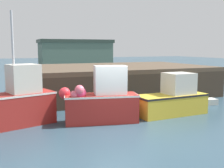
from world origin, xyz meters
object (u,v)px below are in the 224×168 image
at_px(fishing_boat_mid, 173,99).
at_px(rowboat, 201,102).
at_px(fishing_boat_near_right, 102,101).
at_px(fishing_boat_near_left, 17,102).

xyz_separation_m(fishing_boat_mid, rowboat, (2.76, 1.25, -0.58)).
bearing_deg(fishing_boat_mid, fishing_boat_near_right, -178.96).
bearing_deg(fishing_boat_mid, fishing_boat_near_left, 173.68).
bearing_deg(fishing_boat_near_right, fishing_boat_near_left, 165.94).
xyz_separation_m(fishing_boat_near_left, fishing_boat_mid, (7.01, -0.78, -0.23)).
distance_m(fishing_boat_near_left, fishing_boat_mid, 7.06).
relative_size(fishing_boat_near_right, rowboat, 1.79).
height_order(fishing_boat_near_right, fishing_boat_mid, fishing_boat_near_right).
bearing_deg(fishing_boat_near_left, fishing_boat_mid, -6.32).
bearing_deg(rowboat, fishing_boat_near_left, -177.24).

